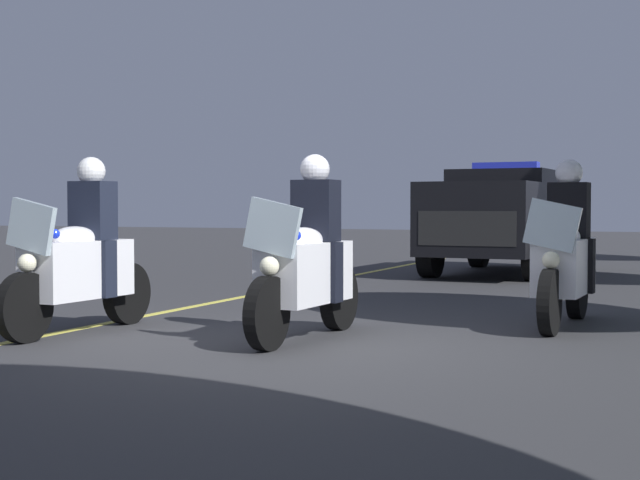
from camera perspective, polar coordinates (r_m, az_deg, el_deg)
name	(u,v)px	position (r m, az deg, el deg)	size (l,w,h in m)	color
ground_plane	(277,345)	(8.24, -2.71, -6.50)	(80.00, 80.00, 0.00)	#333335
lane_stripe_center	(67,331)	(9.44, -15.42, -5.45)	(48.00, 0.12, 0.01)	#E0D14C
police_motorcycle_lead_left	(80,261)	(9.25, -14.64, -1.27)	(2.14, 0.59, 1.72)	black
police_motorcycle_lead_right	(307,264)	(8.50, -0.83, -1.49)	(2.14, 0.59, 1.72)	black
police_motorcycle_trailing	(565,258)	(9.74, 14.93, -1.11)	(2.14, 0.59, 1.72)	black
police_suv	(504,216)	(17.29, 11.34, 1.49)	(4.98, 2.25, 2.05)	black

